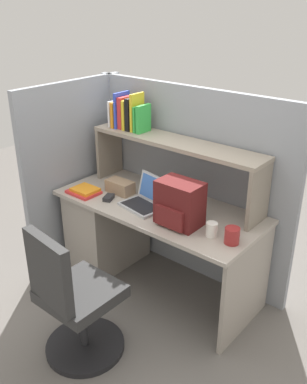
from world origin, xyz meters
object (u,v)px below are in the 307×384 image
at_px(laptop, 146,200).
at_px(backpack, 179,204).
at_px(computer_mouse, 109,198).
at_px(paper_cup, 212,229).
at_px(office_chair, 74,305).
at_px(snack_canister, 232,236).
at_px(tissue_box, 120,187).

xyz_separation_m(laptop, backpack, (0.34, -0.06, 0.10)).
xyz_separation_m(backpack, computer_mouse, (-0.64, -0.04, -0.13)).
height_order(backpack, computer_mouse, backpack).
height_order(paper_cup, office_chair, office_chair).
bearing_deg(laptop, office_chair, -82.24).
bearing_deg(snack_canister, paper_cup, -177.53).
height_order(laptop, office_chair, laptop).
relative_size(laptop, backpack, 1.13).
height_order(computer_mouse, tissue_box, tissue_box).
bearing_deg(tissue_box, laptop, -8.67).
distance_m(computer_mouse, office_chair, 0.90).
bearing_deg(paper_cup, snack_canister, 2.47).
height_order(backpack, tissue_box, backpack).
bearing_deg(snack_canister, backpack, -178.34).
bearing_deg(laptop, paper_cup, -5.36).
bearing_deg(laptop, tissue_box, 171.29).
bearing_deg(tissue_box, backpack, -9.47).
relative_size(paper_cup, office_chair, 0.10).
distance_m(computer_mouse, tissue_box, 0.15).
bearing_deg(tissue_box, paper_cup, -6.47).
xyz_separation_m(backpack, office_chair, (-0.23, -0.76, -0.49)).
bearing_deg(snack_canister, tissue_box, 174.72).
height_order(paper_cup, tissue_box, tissue_box).
distance_m(laptop, computer_mouse, 0.31).
distance_m(computer_mouse, paper_cup, 0.90).
height_order(backpack, paper_cup, backpack).
height_order(backpack, snack_canister, backpack).
relative_size(laptop, tissue_box, 1.58).
height_order(backpack, office_chair, backpack).
relative_size(paper_cup, tissue_box, 0.43).
bearing_deg(laptop, snack_canister, -3.84).
distance_m(paper_cup, snack_canister, 0.15).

